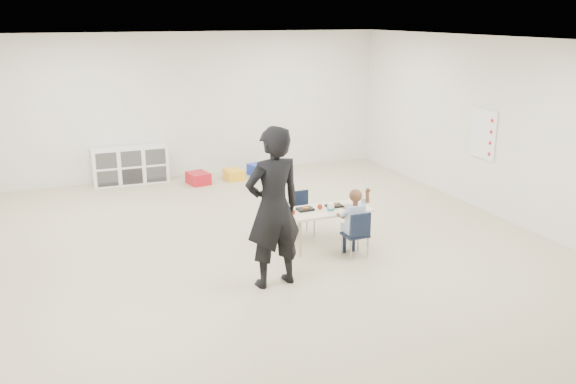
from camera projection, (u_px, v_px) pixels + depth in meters
name	position (u px, v px, depth m)	size (l,w,h in m)	color
room	(263.00, 152.00, 7.88)	(9.00, 9.02, 2.80)	beige
table	(328.00, 227.00, 8.48)	(1.18, 0.62, 0.53)	#FFEDCB
chair_near	(355.00, 234.00, 8.07)	(0.31, 0.29, 0.64)	black
chair_far	(303.00, 214.00, 8.86)	(0.31, 0.29, 0.64)	black
child	(356.00, 221.00, 8.02)	(0.43, 0.43, 1.01)	#BAD3FC
lunch_tray_near	(334.00, 206.00, 8.49)	(0.22, 0.16, 0.03)	black
lunch_tray_far	(305.00, 209.00, 8.34)	(0.22, 0.16, 0.03)	black
milk_carton	(331.00, 207.00, 8.30)	(0.07, 0.07, 0.10)	white
bread_roll	(347.00, 206.00, 8.42)	(0.09, 0.09, 0.07)	tan
apple_near	(320.00, 207.00, 8.39)	(0.07, 0.07, 0.07)	maroon
apple_far	(293.00, 212.00, 8.14)	(0.07, 0.07, 0.07)	maroon
cubby_shelf	(130.00, 165.00, 11.58)	(1.40, 0.40, 0.70)	white
rules_poster	(483.00, 134.00, 9.86)	(0.02, 0.60, 0.80)	white
adult	(273.00, 208.00, 7.05)	(0.70, 0.46, 1.93)	black
bin_red	(198.00, 178.00, 11.60)	(0.35, 0.45, 0.22)	red
bin_yellow	(234.00, 174.00, 11.91)	(0.32, 0.41, 0.20)	yellow
bin_blue	(260.00, 170.00, 12.21)	(0.35, 0.45, 0.22)	#182FB5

